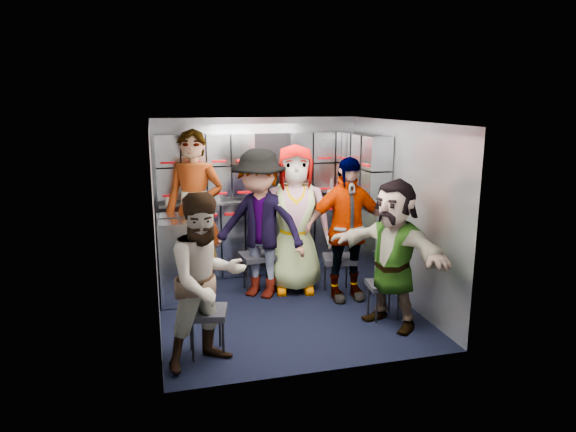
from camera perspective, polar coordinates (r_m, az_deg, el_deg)
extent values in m
plane|color=black|center=(6.02, -0.37, -9.98)|extent=(3.00, 3.00, 0.00)
cube|color=#979DA5|center=(7.13, -3.39, 2.42)|extent=(2.80, 0.04, 2.10)
cube|color=#979DA5|center=(5.53, -14.59, -1.02)|extent=(0.04, 3.00, 2.10)
cube|color=#979DA5|center=(6.19, 12.28, 0.55)|extent=(0.04, 3.00, 2.10)
cube|color=silver|center=(5.56, -0.40, 10.42)|extent=(2.80, 3.00, 0.02)
cube|color=#9EA5AE|center=(7.05, -2.99, -2.32)|extent=(2.68, 0.38, 0.99)
cube|color=#9EA5AE|center=(6.22, -12.41, -4.69)|extent=(0.38, 0.76, 0.99)
cube|color=#B6B8BD|center=(6.93, -3.04, 1.84)|extent=(2.68, 0.42, 0.03)
cube|color=#9EA5AE|center=(6.92, -3.19, 5.79)|extent=(2.68, 0.28, 0.82)
cube|color=#9EA5AE|center=(6.67, 8.58, 5.41)|extent=(0.28, 1.00, 0.82)
cube|color=#9EA5AE|center=(6.78, 8.64, -3.02)|extent=(0.28, 1.20, 1.00)
cube|color=#B00208|center=(6.77, -2.68, 0.40)|extent=(2.60, 0.02, 0.03)
cube|color=black|center=(4.87, -9.11, -10.55)|extent=(0.44, 0.42, 0.06)
cylinder|color=black|center=(4.85, -10.53, -13.55)|extent=(0.02, 0.02, 0.39)
cylinder|color=black|center=(4.87, -7.22, -13.30)|extent=(0.02, 0.02, 0.39)
cylinder|color=black|center=(5.06, -10.74, -12.39)|extent=(0.02, 0.02, 0.39)
cylinder|color=black|center=(5.08, -7.58, -12.16)|extent=(0.02, 0.02, 0.39)
cube|color=black|center=(6.37, -3.44, -4.51)|extent=(0.44, 0.42, 0.06)
cylinder|color=black|center=(6.30, -4.50, -6.93)|extent=(0.03, 0.03, 0.42)
cylinder|color=black|center=(6.35, -1.89, -6.72)|extent=(0.03, 0.03, 0.42)
cylinder|color=black|center=(6.53, -4.90, -6.21)|extent=(0.03, 0.03, 0.42)
cylinder|color=black|center=(6.58, -2.38, -6.01)|extent=(0.03, 0.03, 0.42)
cube|color=black|center=(6.53, 0.34, -3.81)|extent=(0.47, 0.45, 0.07)
cylinder|color=black|center=(6.44, -0.69, -6.31)|extent=(0.03, 0.03, 0.44)
cylinder|color=black|center=(6.52, 1.97, -6.08)|extent=(0.03, 0.03, 0.44)
cylinder|color=black|center=(6.69, -1.25, -5.59)|extent=(0.03, 0.03, 0.44)
cylinder|color=black|center=(6.76, 1.32, -5.38)|extent=(0.03, 0.03, 0.44)
cube|color=black|center=(6.31, 5.75, -4.77)|extent=(0.46, 0.45, 0.06)
cylinder|color=black|center=(6.22, 4.85, -7.21)|extent=(0.02, 0.02, 0.41)
cylinder|color=black|center=(6.32, 7.33, -6.95)|extent=(0.02, 0.02, 0.41)
cylinder|color=black|center=(6.44, 4.11, -6.49)|extent=(0.02, 0.02, 0.41)
cylinder|color=black|center=(6.54, 6.52, -6.25)|extent=(0.02, 0.02, 0.41)
cube|color=black|center=(5.68, 10.60, -7.55)|extent=(0.38, 0.36, 0.05)
cylinder|color=black|center=(5.61, 9.82, -9.94)|extent=(0.02, 0.02, 0.36)
cylinder|color=black|center=(5.72, 12.14, -9.61)|extent=(0.02, 0.02, 0.36)
cylinder|color=black|center=(5.79, 8.93, -9.16)|extent=(0.02, 0.02, 0.36)
cylinder|color=black|center=(5.89, 11.19, -8.87)|extent=(0.02, 0.02, 0.36)
imported|color=black|center=(6.34, -10.32, 0.46)|extent=(0.86, 0.74, 2.00)
imported|color=black|center=(4.57, -9.04, -7.13)|extent=(0.93, 0.84, 1.57)
imported|color=black|center=(6.08, -3.16, -0.93)|extent=(1.32, 1.21, 1.78)
imported|color=black|center=(6.25, 0.78, -0.37)|extent=(0.98, 0.74, 1.82)
imported|color=black|center=(6.03, 6.43, -1.49)|extent=(1.00, 0.42, 1.70)
imported|color=black|center=(5.40, 11.59, -4.14)|extent=(1.09, 1.50, 1.56)
cylinder|color=white|center=(6.73, -11.13, 2.42)|extent=(0.07, 0.07, 0.23)
cylinder|color=white|center=(6.77, -7.83, 2.75)|extent=(0.07, 0.07, 0.27)
cylinder|color=white|center=(7.12, 4.79, 3.22)|extent=(0.07, 0.07, 0.24)
cylinder|color=tan|center=(6.73, -13.10, 1.71)|extent=(0.09, 0.09, 0.09)
cylinder|color=tan|center=(7.12, 4.62, 2.62)|extent=(0.08, 0.08, 0.10)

